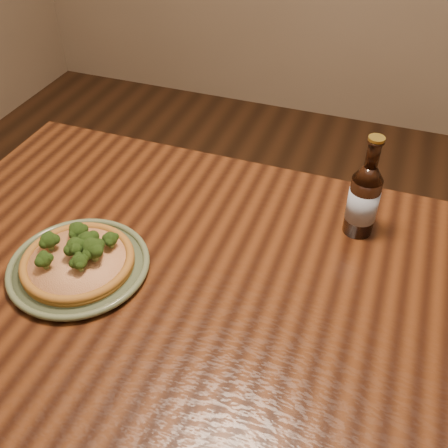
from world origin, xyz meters
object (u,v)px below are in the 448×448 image
(plate, at_px, (79,266))
(beer_bottle, at_px, (364,199))
(pizza, at_px, (78,259))
(table, at_px, (269,336))

(plate, height_order, beer_bottle, beer_bottle)
(pizza, height_order, beer_bottle, beer_bottle)
(plate, distance_m, beer_bottle, 0.60)
(table, relative_size, plate, 5.61)
(table, height_order, plate, plate)
(table, bearing_deg, plate, -174.04)
(table, bearing_deg, pizza, -174.39)
(table, distance_m, pizza, 0.41)
(table, bearing_deg, beer_bottle, 67.01)
(table, distance_m, beer_bottle, 0.35)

